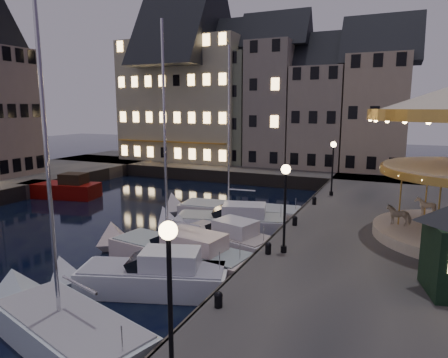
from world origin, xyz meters
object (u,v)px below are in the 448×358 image
at_px(streetlamp_a, 170,281).
at_px(bollard_b, 268,248).
at_px(bollard_a, 218,299).
at_px(bollard_d, 314,200).
at_px(streetlamp_c, 333,161).
at_px(motorboat_d, 220,239).
at_px(motorboat_b, 144,278).
at_px(motorboat_f, 232,213).
at_px(streetlamp_b, 285,196).
at_px(motorboat_e, 225,223).
at_px(motorboat_c, 173,253).
at_px(motorboat_a, 61,328).
at_px(bollard_c, 295,220).
at_px(red_fishing_boat, 61,190).

relative_size(streetlamp_a, bollard_b, 7.32).
distance_m(bollard_a, bollard_d, 16.00).
distance_m(streetlamp_c, motorboat_d, 12.50).
distance_m(motorboat_b, motorboat_f, 12.03).
xyz_separation_m(motorboat_d, motorboat_f, (-1.74, 5.88, -0.11)).
distance_m(streetlamp_b, bollard_a, 6.50).
bearing_deg(motorboat_e, motorboat_c, -91.88).
relative_size(motorboat_b, motorboat_e, 0.92).
xyz_separation_m(motorboat_a, motorboat_c, (-0.06, 7.50, 0.14)).
xyz_separation_m(bollard_c, motorboat_a, (-4.91, -12.75, -1.06)).
relative_size(bollard_d, motorboat_d, 0.08).
relative_size(streetlamp_a, motorboat_b, 0.56).
bearing_deg(bollard_d, motorboat_a, -105.06).
distance_m(streetlamp_c, motorboat_c, 15.67).
xyz_separation_m(bollard_a, bollard_d, (0.00, 16.00, 0.00)).
bearing_deg(streetlamp_a, motorboat_b, 130.12).
height_order(streetlamp_a, streetlamp_c, same).
distance_m(streetlamp_b, bollard_c, 5.14).
distance_m(streetlamp_a, motorboat_b, 8.73).
height_order(bollard_d, motorboat_d, motorboat_d).
bearing_deg(bollard_b, bollard_a, -90.00).
bearing_deg(streetlamp_c, red_fishing_boat, -168.45).
bearing_deg(red_fishing_boat, streetlamp_c, 11.55).
xyz_separation_m(bollard_b, bollard_d, (0.00, 10.50, 0.00)).
height_order(streetlamp_a, motorboat_f, motorboat_f).
relative_size(bollard_c, motorboat_b, 0.08).
bearing_deg(motorboat_c, bollard_d, 65.17).
height_order(streetlamp_c, motorboat_f, motorboat_f).
xyz_separation_m(streetlamp_b, streetlamp_c, (0.00, 13.50, 0.00)).
xyz_separation_m(motorboat_a, red_fishing_boat, (-17.62, 17.03, 0.15)).
height_order(bollard_d, motorboat_f, motorboat_f).
height_order(bollard_b, bollard_c, same).
height_order(streetlamp_b, motorboat_f, motorboat_f).
bearing_deg(red_fishing_boat, motorboat_d, -19.07).
bearing_deg(motorboat_f, red_fishing_boat, 177.90).
bearing_deg(bollard_a, streetlamp_c, 88.24).
bearing_deg(motorboat_f, bollard_c, -33.79).
height_order(bollard_d, red_fishing_boat, red_fishing_boat).
bearing_deg(bollard_a, bollard_b, 90.00).
height_order(streetlamp_c, red_fishing_boat, red_fishing_boat).
xyz_separation_m(bollard_d, motorboat_c, (-4.98, -10.75, -0.92)).
bearing_deg(bollard_c, bollard_d, 90.00).
xyz_separation_m(bollard_d, motorboat_b, (-4.59, -13.84, -0.96)).
relative_size(bollard_d, motorboat_a, 0.04).
distance_m(bollard_a, bollard_b, 5.50).
xyz_separation_m(bollard_b, motorboat_e, (-4.78, 5.79, -0.96)).
bearing_deg(red_fishing_boat, bollard_b, -22.37).
xyz_separation_m(streetlamp_a, bollard_a, (-0.60, 4.00, -2.41)).
distance_m(streetlamp_c, bollard_b, 14.22).
height_order(bollard_d, motorboat_a, motorboat_a).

